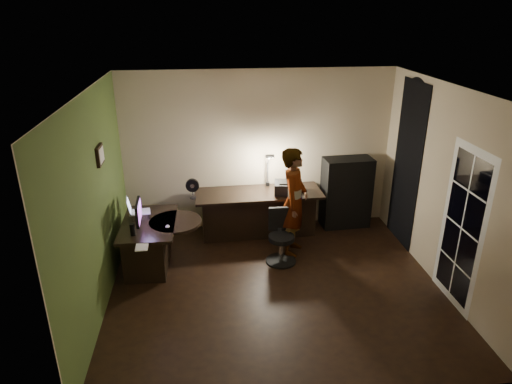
{
  "coord_description": "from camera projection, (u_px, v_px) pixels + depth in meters",
  "views": [
    {
      "loc": [
        -0.9,
        -5.28,
        3.61
      ],
      "look_at": [
        -0.15,
        1.05,
        1.0
      ],
      "focal_mm": 32.0,
      "sensor_mm": 36.0,
      "label": 1
    }
  ],
  "objects": [
    {
      "name": "pen",
      "position": [
        163.0,
        221.0,
        6.64
      ],
      "size": [
        0.03,
        0.14,
        0.01
      ],
      "primitive_type": "cube",
      "rotation": [
        0.0,
        0.0,
        0.13
      ],
      "color": "black",
      "rests_on": "desk_left"
    },
    {
      "name": "framed_picture",
      "position": [
        100.0,
        155.0,
        5.78
      ],
      "size": [
        0.04,
        0.3,
        0.25
      ],
      "primitive_type": "cube",
      "color": "black",
      "rests_on": "wall_left"
    },
    {
      "name": "cabinet",
      "position": [
        346.0,
        192.0,
        7.88
      ],
      "size": [
        0.84,
        0.46,
        1.23
      ],
      "primitive_type": "cube",
      "rotation": [
        0.0,
        0.0,
        0.06
      ],
      "color": "black",
      "rests_on": "floor"
    },
    {
      "name": "green_wall_overlay",
      "position": [
        96.0,
        205.0,
        5.56
      ],
      "size": [
        0.0,
        4.0,
        2.7
      ],
      "primitive_type": "cube",
      "color": "#465E29",
      "rests_on": "floor"
    },
    {
      "name": "wall_left",
      "position": [
        95.0,
        205.0,
        5.56
      ],
      "size": [
        0.01,
        4.0,
        2.7
      ],
      "primitive_type": "cube",
      "color": "#C2B090",
      "rests_on": "floor"
    },
    {
      "name": "desk_right",
      "position": [
        258.0,
        214.0,
        7.61
      ],
      "size": [
        2.09,
        0.78,
        0.78
      ],
      "primitive_type": "cube",
      "rotation": [
        0.0,
        0.0,
        0.03
      ],
      "color": "black",
      "rests_on": "floor"
    },
    {
      "name": "mouse",
      "position": [
        168.0,
        227.0,
        6.44
      ],
      "size": [
        0.07,
        0.1,
        0.03
      ],
      "primitive_type": "ellipsoid",
      "rotation": [
        0.0,
        0.0,
        -0.17
      ],
      "color": "silver",
      "rests_on": "desk_left"
    },
    {
      "name": "desk_fan",
      "position": [
        193.0,
        189.0,
        7.14
      ],
      "size": [
        0.22,
        0.13,
        0.33
      ],
      "primitive_type": "cube",
      "rotation": [
        0.0,
        0.0,
        -0.05
      ],
      "color": "black",
      "rests_on": "desk_right"
    },
    {
      "name": "speaker",
      "position": [
        133.0,
        230.0,
        6.17
      ],
      "size": [
        0.08,
        0.08,
        0.19
      ],
      "primitive_type": "cylinder",
      "rotation": [
        0.0,
        0.0,
        0.09
      ],
      "color": "black",
      "rests_on": "desk_left"
    },
    {
      "name": "ceiling",
      "position": [
        279.0,
        90.0,
        5.29
      ],
      "size": [
        4.5,
        4.0,
        0.01
      ],
      "primitive_type": "cube",
      "color": "silver",
      "rests_on": "floor"
    },
    {
      "name": "wall_front",
      "position": [
        314.0,
        286.0,
        3.96
      ],
      "size": [
        4.5,
        0.01,
        2.7
      ],
      "primitive_type": "cube",
      "color": "#C2B090",
      "rests_on": "floor"
    },
    {
      "name": "arched_doorway",
      "position": [
        407.0,
        165.0,
        7.12
      ],
      "size": [
        0.01,
        0.9,
        2.6
      ],
      "primitive_type": "cube",
      "color": "black",
      "rests_on": "floor"
    },
    {
      "name": "desk_lamp",
      "position": [
        268.0,
        167.0,
        7.59
      ],
      "size": [
        0.17,
        0.3,
        0.64
      ],
      "primitive_type": "cube",
      "rotation": [
        0.0,
        0.0,
        -0.05
      ],
      "color": "black",
      "rests_on": "desk_right"
    },
    {
      "name": "notepad",
      "position": [
        142.0,
        247.0,
        5.93
      ],
      "size": [
        0.17,
        0.23,
        0.01
      ],
      "primitive_type": "cube",
      "rotation": [
        0.0,
        0.0,
        0.03
      ],
      "color": "silver",
      "rests_on": "desk_left"
    },
    {
      "name": "monitor",
      "position": [
        138.0,
        220.0,
        6.33
      ],
      "size": [
        0.11,
        0.47,
        0.3
      ],
      "primitive_type": "cube",
      "rotation": [
        0.0,
        0.0,
        0.04
      ],
      "color": "black",
      "rests_on": "desk_left"
    },
    {
      "name": "wall_right",
      "position": [
        445.0,
        189.0,
        6.05
      ],
      "size": [
        0.01,
        4.0,
        2.7
      ],
      "primitive_type": "cube",
      "color": "#C2B090",
      "rests_on": "floor"
    },
    {
      "name": "laptop_stand",
      "position": [
        140.0,
        216.0,
        6.69
      ],
      "size": [
        0.28,
        0.25,
        0.11
      ],
      "primitive_type": "cube",
      "rotation": [
        0.0,
        0.0,
        0.17
      ],
      "color": "silver",
      "rests_on": "desk_left"
    },
    {
      "name": "desk_left",
      "position": [
        151.0,
        244.0,
        6.71
      ],
      "size": [
        0.79,
        1.25,
        0.71
      ],
      "primitive_type": "cube",
      "rotation": [
        0.0,
        0.0,
        -0.02
      ],
      "color": "black",
      "rests_on": "floor"
    },
    {
      "name": "printer",
      "position": [
        288.0,
        187.0,
        7.38
      ],
      "size": [
        0.49,
        0.41,
        0.2
      ],
      "primitive_type": "cube",
      "rotation": [
        0.0,
        0.0,
        -0.17
      ],
      "color": "black",
      "rests_on": "desk_right"
    },
    {
      "name": "headphones",
      "position": [
        295.0,
        197.0,
        7.13
      ],
      "size": [
        0.22,
        0.14,
        0.1
      ],
      "primitive_type": "cube",
      "rotation": [
        0.0,
        0.0,
        0.28
      ],
      "color": "#09118A",
      "rests_on": "desk_right"
    },
    {
      "name": "laptop",
      "position": [
        139.0,
        206.0,
        6.62
      ],
      "size": [
        0.35,
        0.34,
        0.22
      ],
      "primitive_type": "cube",
      "rotation": [
        0.0,
        0.0,
        0.14
      ],
      "color": "silver",
      "rests_on": "laptop_stand"
    },
    {
      "name": "phone",
      "position": [
        167.0,
        228.0,
        6.41
      ],
      "size": [
        0.07,
        0.13,
        0.01
      ],
      "primitive_type": "cube",
      "rotation": [
        0.0,
        0.0,
        -0.05
      ],
      "color": "black",
      "rests_on": "desk_left"
    },
    {
      "name": "office_chair",
      "position": [
        281.0,
        238.0,
        6.78
      ],
      "size": [
        0.46,
        0.46,
        0.82
      ],
      "primitive_type": "cube",
      "rotation": [
        0.0,
        0.0,
        -0.01
      ],
      "color": "black",
      "rests_on": "floor"
    },
    {
      "name": "wall_back",
      "position": [
        258.0,
        151.0,
        7.64
      ],
      "size": [
        4.5,
        0.01,
        2.7
      ],
      "primitive_type": "cube",
      "color": "#C2B090",
      "rests_on": "floor"
    },
    {
      "name": "french_door",
      "position": [
        462.0,
        228.0,
        5.65
      ],
      "size": [
        0.02,
        0.92,
        2.1
      ],
      "primitive_type": "cube",
      "color": "white",
      "rests_on": "floor"
    },
    {
      "name": "floor",
      "position": [
        276.0,
        287.0,
        6.31
      ],
      "size": [
        4.5,
        4.0,
        0.01
      ],
      "primitive_type": "cube",
      "color": "black",
      "rests_on": "ground"
    },
    {
      "name": "person",
      "position": [
        294.0,
        202.0,
        6.91
      ],
      "size": [
        0.61,
        0.72,
        1.7
      ],
      "primitive_type": "imported",
      "rotation": [
        0.0,
        0.0,
        1.18
      ],
      "color": "#D8A88C",
      "rests_on": "floor"
    }
  ]
}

